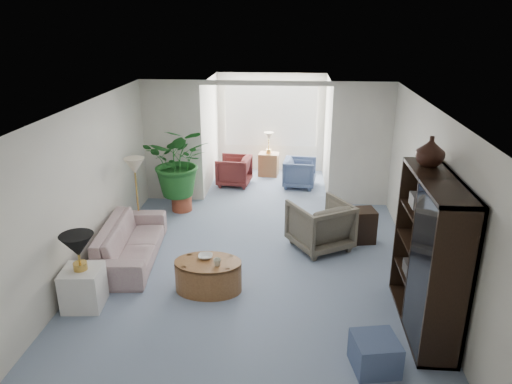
# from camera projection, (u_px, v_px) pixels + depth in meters

# --- Properties ---
(floor) EXTENTS (6.00, 6.00, 0.00)m
(floor) POSITION_uv_depth(u_px,v_px,m) (253.00, 274.00, 7.34)
(floor) COLOR #8A99B6
(floor) RESTS_ON ground
(sunroom_floor) EXTENTS (2.60, 2.60, 0.00)m
(sunroom_floor) POSITION_uv_depth(u_px,v_px,m) (268.00, 184.00, 11.18)
(sunroom_floor) COLOR #8A99B6
(sunroom_floor) RESTS_ON ground
(back_pier_left) EXTENTS (1.20, 0.12, 2.50)m
(back_pier_left) POSITION_uv_depth(u_px,v_px,m) (172.00, 142.00, 9.86)
(back_pier_left) COLOR beige
(back_pier_left) RESTS_ON ground
(back_pier_right) EXTENTS (1.20, 0.12, 2.50)m
(back_pier_right) POSITION_uv_depth(u_px,v_px,m) (361.00, 146.00, 9.57)
(back_pier_right) COLOR beige
(back_pier_right) RESTS_ON ground
(back_header) EXTENTS (2.60, 0.12, 0.10)m
(back_header) POSITION_uv_depth(u_px,v_px,m) (266.00, 83.00, 9.30)
(back_header) COLOR beige
(back_header) RESTS_ON back_pier_left
(window_pane) EXTENTS (2.20, 0.02, 1.50)m
(window_pane) POSITION_uv_depth(u_px,v_px,m) (271.00, 115.00, 11.70)
(window_pane) COLOR white
(window_blinds) EXTENTS (2.20, 0.02, 1.50)m
(window_blinds) POSITION_uv_depth(u_px,v_px,m) (271.00, 115.00, 11.67)
(window_blinds) COLOR white
(framed_picture) EXTENTS (0.04, 0.50, 0.40)m
(framed_picture) POSITION_uv_depth(u_px,v_px,m) (435.00, 173.00, 6.48)
(framed_picture) COLOR beige
(sofa) EXTENTS (1.00, 2.14, 0.60)m
(sofa) POSITION_uv_depth(u_px,v_px,m) (130.00, 242.00, 7.68)
(sofa) COLOR #B4A698
(sofa) RESTS_ON ground
(end_table) EXTENTS (0.55, 0.55, 0.55)m
(end_table) POSITION_uv_depth(u_px,v_px,m) (83.00, 288.00, 6.45)
(end_table) COLOR white
(end_table) RESTS_ON ground
(table_lamp) EXTENTS (0.44, 0.44, 0.30)m
(table_lamp) POSITION_uv_depth(u_px,v_px,m) (77.00, 245.00, 6.23)
(table_lamp) COLOR black
(table_lamp) RESTS_ON end_table
(floor_lamp) EXTENTS (0.36, 0.36, 0.28)m
(floor_lamp) POSITION_uv_depth(u_px,v_px,m) (134.00, 166.00, 8.30)
(floor_lamp) COLOR beige
(floor_lamp) RESTS_ON ground
(coffee_table) EXTENTS (1.05, 1.05, 0.45)m
(coffee_table) POSITION_uv_depth(u_px,v_px,m) (208.00, 276.00, 6.84)
(coffee_table) COLOR #8F5F34
(coffee_table) RESTS_ON ground
(coffee_bowl) EXTENTS (0.22, 0.22, 0.05)m
(coffee_bowl) POSITION_uv_depth(u_px,v_px,m) (205.00, 257.00, 6.85)
(coffee_bowl) COLOR silver
(coffee_bowl) RESTS_ON coffee_table
(coffee_cup) EXTENTS (0.12, 0.12, 0.10)m
(coffee_cup) POSITION_uv_depth(u_px,v_px,m) (217.00, 262.00, 6.64)
(coffee_cup) COLOR beige
(coffee_cup) RESTS_ON coffee_table
(wingback_chair) EXTENTS (1.21, 1.22, 0.82)m
(wingback_chair) POSITION_uv_depth(u_px,v_px,m) (320.00, 225.00, 8.03)
(wingback_chair) COLOR #635E4E
(wingback_chair) RESTS_ON ground
(side_table_dark) EXTENTS (0.55, 0.47, 0.58)m
(side_table_dark) POSITION_uv_depth(u_px,v_px,m) (360.00, 225.00, 8.30)
(side_table_dark) COLOR black
(side_table_dark) RESTS_ON ground
(entertainment_cabinet) EXTENTS (0.47, 1.75, 1.95)m
(entertainment_cabinet) POSITION_uv_depth(u_px,v_px,m) (429.00, 255.00, 5.83)
(entertainment_cabinet) COLOR black
(entertainment_cabinet) RESTS_ON ground
(cabinet_urn) EXTENTS (0.35, 0.35, 0.37)m
(cabinet_urn) POSITION_uv_depth(u_px,v_px,m) (430.00, 151.00, 5.90)
(cabinet_urn) COLOR black
(cabinet_urn) RESTS_ON entertainment_cabinet
(ottoman) EXTENTS (0.56, 0.56, 0.38)m
(ottoman) POSITION_uv_depth(u_px,v_px,m) (375.00, 354.00, 5.33)
(ottoman) COLOR slate
(ottoman) RESTS_ON ground
(plant_pot) EXTENTS (0.40, 0.40, 0.32)m
(plant_pot) POSITION_uv_depth(u_px,v_px,m) (182.00, 203.00, 9.66)
(plant_pot) COLOR #9D462D
(plant_pot) RESTS_ON ground
(house_plant) EXTENTS (1.26, 1.09, 1.40)m
(house_plant) POSITION_uv_depth(u_px,v_px,m) (179.00, 161.00, 9.36)
(house_plant) COLOR #216124
(house_plant) RESTS_ON plant_pot
(sunroom_chair_blue) EXTENTS (0.78, 0.76, 0.65)m
(sunroom_chair_blue) POSITION_uv_depth(u_px,v_px,m) (300.00, 173.00, 10.93)
(sunroom_chair_blue) COLOR slate
(sunroom_chair_blue) RESTS_ON ground
(sunroom_chair_maroon) EXTENTS (0.81, 0.79, 0.67)m
(sunroom_chair_maroon) POSITION_uv_depth(u_px,v_px,m) (234.00, 171.00, 11.04)
(sunroom_chair_maroon) COLOR maroon
(sunroom_chair_maroon) RESTS_ON ground
(sunroom_table) EXTENTS (0.49, 0.40, 0.56)m
(sunroom_table) POSITION_uv_depth(u_px,v_px,m) (268.00, 164.00, 11.70)
(sunroom_table) COLOR #8F5F34
(sunroom_table) RESTS_ON ground
(shelf_clutter) EXTENTS (0.30, 1.09, 1.06)m
(shelf_clutter) POSITION_uv_depth(u_px,v_px,m) (428.00, 250.00, 5.70)
(shelf_clutter) COLOR #4D4A47
(shelf_clutter) RESTS_ON entertainment_cabinet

